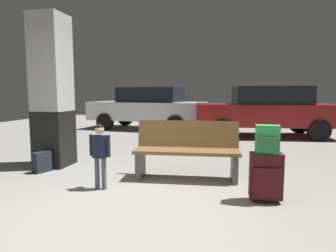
{
  "coord_description": "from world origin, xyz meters",
  "views": [
    {
      "loc": [
        1.16,
        -2.79,
        1.33
      ],
      "look_at": [
        0.24,
        1.3,
        0.85
      ],
      "focal_mm": 31.26,
      "sensor_mm": 36.0,
      "label": 1
    }
  ],
  "objects_px": {
    "structural_pillar": "(52,92)",
    "child": "(100,149)",
    "suitcase": "(266,176)",
    "backpack_bright": "(267,140)",
    "backpack_dark_floor": "(42,162)",
    "parked_car_far": "(149,107)",
    "bench": "(187,150)",
    "parked_car_near": "(266,110)"
  },
  "relations": [
    {
      "from": "structural_pillar",
      "to": "child",
      "type": "height_order",
      "value": "structural_pillar"
    },
    {
      "from": "structural_pillar",
      "to": "child",
      "type": "relative_size",
      "value": 2.97
    },
    {
      "from": "suitcase",
      "to": "backpack_bright",
      "type": "relative_size",
      "value": 1.78
    },
    {
      "from": "backpack_dark_floor",
      "to": "parked_car_far",
      "type": "distance_m",
      "value": 6.01
    },
    {
      "from": "backpack_bright",
      "to": "child",
      "type": "distance_m",
      "value": 2.19
    },
    {
      "from": "child",
      "to": "bench",
      "type": "bearing_deg",
      "value": 35.46
    },
    {
      "from": "backpack_bright",
      "to": "backpack_dark_floor",
      "type": "height_order",
      "value": "backpack_bright"
    },
    {
      "from": "child",
      "to": "parked_car_near",
      "type": "height_order",
      "value": "parked_car_near"
    },
    {
      "from": "backpack_dark_floor",
      "to": "parked_car_near",
      "type": "xyz_separation_m",
      "value": [
        4.09,
        5.04,
        0.64
      ]
    },
    {
      "from": "parked_car_far",
      "to": "backpack_dark_floor",
      "type": "bearing_deg",
      "value": -91.23
    },
    {
      "from": "suitcase",
      "to": "bench",
      "type": "bearing_deg",
      "value": 144.83
    },
    {
      "from": "bench",
      "to": "parked_car_near",
      "type": "height_order",
      "value": "parked_car_near"
    },
    {
      "from": "backpack_dark_floor",
      "to": "structural_pillar",
      "type": "bearing_deg",
      "value": 96.46
    },
    {
      "from": "structural_pillar",
      "to": "backpack_bright",
      "type": "distance_m",
      "value": 3.79
    },
    {
      "from": "bench",
      "to": "structural_pillar",
      "type": "bearing_deg",
      "value": 173.45
    },
    {
      "from": "child",
      "to": "parked_car_near",
      "type": "xyz_separation_m",
      "value": [
        2.73,
        5.63,
        0.25
      ]
    },
    {
      "from": "bench",
      "to": "child",
      "type": "bearing_deg",
      "value": -144.54
    },
    {
      "from": "backpack_bright",
      "to": "structural_pillar",
      "type": "bearing_deg",
      "value": 163.57
    },
    {
      "from": "backpack_dark_floor",
      "to": "child",
      "type": "bearing_deg",
      "value": -23.66
    },
    {
      "from": "bench",
      "to": "parked_car_far",
      "type": "relative_size",
      "value": 0.39
    },
    {
      "from": "child",
      "to": "parked_car_far",
      "type": "distance_m",
      "value": 6.69
    },
    {
      "from": "parked_car_near",
      "to": "parked_car_far",
      "type": "bearing_deg",
      "value": 166.68
    },
    {
      "from": "bench",
      "to": "suitcase",
      "type": "bearing_deg",
      "value": -35.17
    },
    {
      "from": "parked_car_far",
      "to": "parked_car_near",
      "type": "distance_m",
      "value": 4.07
    },
    {
      "from": "backpack_bright",
      "to": "parked_car_near",
      "type": "relative_size",
      "value": 0.08
    },
    {
      "from": "parked_car_far",
      "to": "parked_car_near",
      "type": "bearing_deg",
      "value": -13.32
    },
    {
      "from": "backpack_dark_floor",
      "to": "parked_car_far",
      "type": "height_order",
      "value": "parked_car_far"
    },
    {
      "from": "bench",
      "to": "backpack_bright",
      "type": "height_order",
      "value": "backpack_bright"
    },
    {
      "from": "child",
      "to": "backpack_dark_floor",
      "type": "relative_size",
      "value": 2.67
    },
    {
      "from": "bench",
      "to": "child",
      "type": "relative_size",
      "value": 1.8
    },
    {
      "from": "bench",
      "to": "parked_car_near",
      "type": "relative_size",
      "value": 0.38
    },
    {
      "from": "parked_car_near",
      "to": "suitcase",
      "type": "bearing_deg",
      "value": -95.62
    },
    {
      "from": "suitcase",
      "to": "child",
      "type": "relative_size",
      "value": 0.66
    },
    {
      "from": "parked_car_near",
      "to": "backpack_bright",
      "type": "bearing_deg",
      "value": -95.62
    },
    {
      "from": "suitcase",
      "to": "child",
      "type": "height_order",
      "value": "child"
    },
    {
      "from": "backpack_bright",
      "to": "parked_car_near",
      "type": "distance_m",
      "value": 5.66
    },
    {
      "from": "structural_pillar",
      "to": "suitcase",
      "type": "height_order",
      "value": "structural_pillar"
    },
    {
      "from": "backpack_dark_floor",
      "to": "parked_car_near",
      "type": "relative_size",
      "value": 0.08
    },
    {
      "from": "structural_pillar",
      "to": "backpack_bright",
      "type": "xyz_separation_m",
      "value": [
        3.59,
        -1.06,
        -0.57
      ]
    },
    {
      "from": "structural_pillar",
      "to": "backpack_dark_floor",
      "type": "height_order",
      "value": "structural_pillar"
    },
    {
      "from": "structural_pillar",
      "to": "parked_car_near",
      "type": "distance_m",
      "value": 6.19
    },
    {
      "from": "bench",
      "to": "backpack_bright",
      "type": "bearing_deg",
      "value": -35.21
    }
  ]
}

